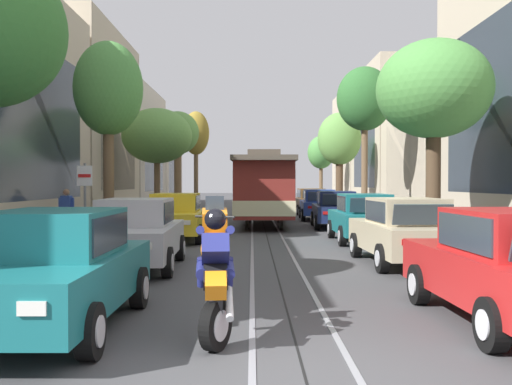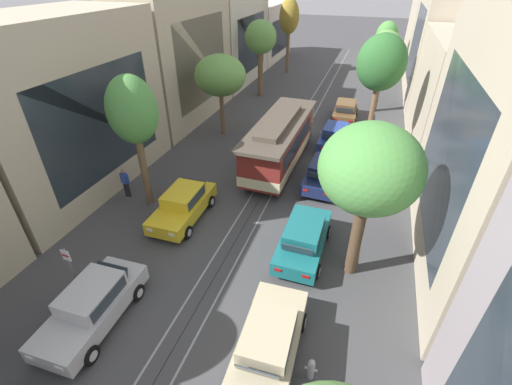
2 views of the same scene
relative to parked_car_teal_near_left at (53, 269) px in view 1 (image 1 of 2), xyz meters
The scene contains 25 objects.
ground_plane 21.29m from the parked_car_teal_near_left, 81.42° to the left, with size 160.00×160.00×0.00m, color #424244.
trolley_track_rails 25.05m from the parked_car_teal_near_left, 82.72° to the left, with size 1.14×66.05×0.01m.
building_facade_left 24.99m from the parked_car_teal_near_left, 107.15° to the left, with size 5.75×57.75×10.26m.
building_facade_right 30.30m from the parked_car_teal_near_left, 63.05° to the left, with size 5.86×57.75×10.55m.
parked_car_teal_near_left is the anchor object (origin of this frame).
parked_car_silver_second_left 5.52m from the parked_car_teal_near_left, 90.04° to the left, with size 2.08×4.39×1.58m.
parked_car_yellow_mid_left 12.00m from the parked_car_teal_near_left, 89.71° to the left, with size 2.05×4.38×1.58m.
parked_car_beige_second_right 8.76m from the parked_car_teal_near_left, 44.25° to the left, with size 2.11×4.41×1.58m.
parked_car_teal_mid_right 12.99m from the parked_car_teal_near_left, 61.06° to the left, with size 2.02×4.37×1.58m.
parked_car_navy_fourth_right 18.48m from the parked_car_teal_near_left, 70.31° to the left, with size 2.14×4.42×1.58m.
parked_car_blue_fifth_right 23.61m from the parked_car_teal_near_left, 74.96° to the left, with size 2.11×4.41×1.58m.
parked_car_brown_sixth_right 28.85m from the parked_car_teal_near_left, 77.52° to the left, with size 2.08×4.40×1.58m.
street_tree_kerb_left_second 13.51m from the parked_car_teal_near_left, 100.48° to the left, with size 2.38×2.28×6.83m.
street_tree_kerb_left_mid 22.88m from the parked_car_teal_near_left, 95.72° to the left, with size 3.61×3.54×5.76m.
street_tree_kerb_left_fourth 32.73m from the parked_car_teal_near_left, 94.32° to the left, with size 2.92×2.71×6.80m.
street_tree_kerb_left_far 41.97m from the parked_car_teal_near_left, 92.86° to the left, with size 2.23×1.86×7.92m.
street_tree_kerb_right_second 14.38m from the parked_car_teal_near_left, 52.35° to the left, with size 3.61×3.95×6.49m.
street_tree_kerb_right_mid 23.69m from the parked_car_teal_near_left, 69.04° to the left, with size 2.79×2.31×7.74m.
street_tree_kerb_right_fourth 32.58m from the parked_car_teal_near_left, 74.87° to the left, with size 2.89×2.32×6.59m.
street_tree_kerb_right_far 43.59m from the parked_car_teal_near_left, 78.65° to the left, with size 2.30×2.36×5.94m.
cable_car_trolley 18.77m from the parked_car_teal_near_left, 80.25° to the left, with size 2.74×9.16×3.28m.
motorcycle_with_rider 2.27m from the parked_car_teal_near_left, 14.84° to the right, with size 0.54×1.88×1.78m.
pedestrian_on_left_pavement 13.31m from the parked_car_teal_near_left, 106.80° to the left, with size 0.55×0.30×1.72m.
fire_hydrant 9.71m from the parked_car_teal_near_left, 37.43° to the left, with size 0.40×0.22×0.84m.
street_sign_post 6.44m from the parked_car_teal_near_left, 102.22° to the left, with size 0.36×0.07×2.41m.
Camera 1 is at (-0.53, -5.62, 1.95)m, focal length 41.28 mm.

